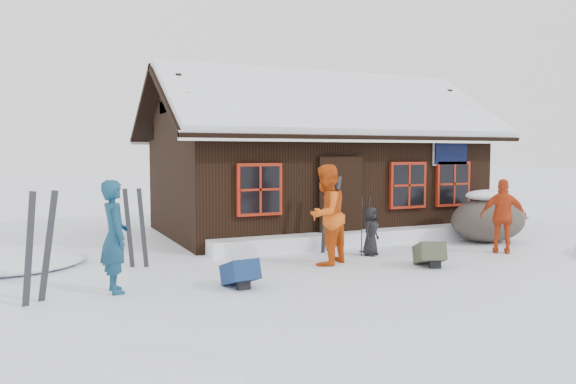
% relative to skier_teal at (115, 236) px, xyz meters
% --- Properties ---
extents(ground, '(120.00, 120.00, 0.00)m').
position_rel_skier_teal_xyz_m(ground, '(4.44, -0.01, -0.87)').
color(ground, white).
rests_on(ground, ground).
extents(mountain_hut, '(8.90, 6.09, 4.42)m').
position_rel_skier_teal_xyz_m(mountain_hut, '(5.94, 4.97, 0.71)').
color(mountain_hut, black).
rests_on(mountain_hut, ground).
extents(snow_drift, '(7.60, 0.60, 0.35)m').
position_rel_skier_teal_xyz_m(snow_drift, '(5.94, 2.24, -0.69)').
color(snow_drift, white).
rests_on(snow_drift, ground).
extents(snow_mounds, '(20.60, 13.20, 0.48)m').
position_rel_skier_teal_xyz_m(snow_mounds, '(6.09, 1.86, -0.87)').
color(snow_mounds, white).
rests_on(snow_mounds, ground).
extents(skier_teal, '(0.46, 0.66, 1.73)m').
position_rel_skier_teal_xyz_m(skier_teal, '(0.00, 0.00, 0.00)').
color(skier_teal, navy).
rests_on(skier_teal, ground).
extents(skier_orange_left, '(1.18, 1.11, 1.92)m').
position_rel_skier_teal_xyz_m(skier_orange_left, '(3.96, 0.57, 0.09)').
color(skier_orange_left, '#CF4B0E').
rests_on(skier_orange_left, ground).
extents(skier_orange_right, '(0.95, 0.92, 1.59)m').
position_rel_skier_teal_xyz_m(skier_orange_right, '(7.98, 0.07, -0.07)').
color(skier_orange_right, '#C13913').
rests_on(skier_orange_right, ground).
extents(skier_crouched, '(0.59, 0.54, 1.01)m').
position_rel_skier_teal_xyz_m(skier_crouched, '(5.27, 1.02, -0.36)').
color(skier_crouched, black).
rests_on(skier_crouched, ground).
extents(boulder, '(1.91, 1.43, 1.13)m').
position_rel_skier_teal_xyz_m(boulder, '(8.81, 1.37, -0.30)').
color(boulder, '#4A433B').
rests_on(boulder, ground).
extents(ski_pair_left, '(0.53, 0.27, 1.66)m').
position_rel_skier_teal_xyz_m(ski_pair_left, '(-1.06, -0.15, -0.09)').
color(ski_pair_left, black).
rests_on(ski_pair_left, ground).
extents(ski_pair_mid, '(0.45, 0.13, 1.53)m').
position_rel_skier_teal_xyz_m(ski_pair_mid, '(0.61, 1.80, -0.15)').
color(ski_pair_mid, black).
rests_on(ski_pair_mid, ground).
extents(ski_pair_right, '(0.59, 0.23, 1.68)m').
position_rel_skier_teal_xyz_m(ski_pair_right, '(4.74, 1.83, -0.07)').
color(ski_pair_right, black).
rests_on(ski_pair_right, ground).
extents(ski_poles, '(0.23, 0.11, 1.26)m').
position_rel_skier_teal_xyz_m(ski_poles, '(5.18, 1.11, -0.27)').
color(ski_poles, black).
rests_on(ski_poles, ground).
extents(backpack_blue, '(0.50, 0.64, 0.33)m').
position_rel_skier_teal_xyz_m(backpack_blue, '(1.85, -0.50, -0.70)').
color(backpack_blue, navy).
rests_on(backpack_blue, ground).
extents(backpack_olive, '(0.67, 0.76, 0.34)m').
position_rel_skier_teal_xyz_m(backpack_olive, '(5.64, -0.42, -0.70)').
color(backpack_olive, '#3D412E').
rests_on(backpack_olive, ground).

